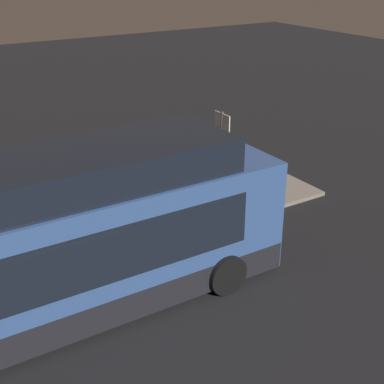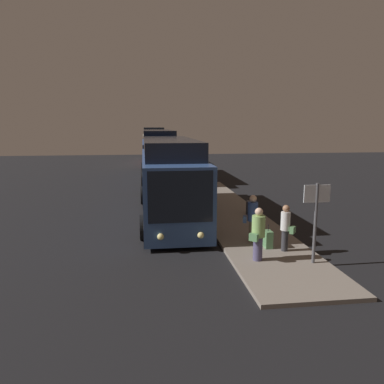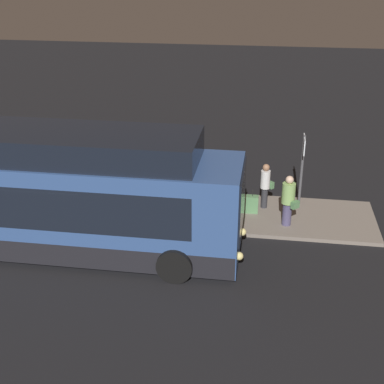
# 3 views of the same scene
# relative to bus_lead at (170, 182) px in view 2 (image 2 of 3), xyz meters

# --- Properties ---
(ground) EXTENTS (80.00, 80.00, 0.00)m
(ground) POSITION_rel_bus_lead_xyz_m (-0.16, -0.07, -1.73)
(ground) COLOR black
(platform) EXTENTS (20.00, 3.07, 0.13)m
(platform) POSITION_rel_bus_lead_xyz_m (-0.16, 3.07, -1.67)
(platform) COLOR slate
(platform) RESTS_ON ground
(bus_lead) EXTENTS (10.80, 2.89, 3.82)m
(bus_lead) POSITION_rel_bus_lead_xyz_m (0.00, 0.00, 0.00)
(bus_lead) COLOR #33518C
(bus_lead) RESTS_ON ground
(bus_second) EXTENTS (11.82, 2.87, 4.07)m
(bus_second) POSITION_rel_bus_lead_xyz_m (-13.60, 0.00, 0.11)
(bus_second) COLOR #33518C
(bus_second) RESTS_ON ground
(bus_third) EXTENTS (11.47, 2.74, 4.22)m
(bus_third) POSITION_rel_bus_lead_xyz_m (-28.17, 0.00, 0.18)
(bus_third) COLOR beige
(bus_third) RESTS_ON ground
(passenger_boarding) EXTENTS (0.68, 0.67, 1.75)m
(passenger_boarding) POSITION_rel_bus_lead_xyz_m (6.82, 2.37, -0.68)
(passenger_boarding) COLOR #4C476B
(passenger_boarding) RESTS_ON platform
(passenger_waiting) EXTENTS (0.55, 0.58, 1.64)m
(passenger_waiting) POSITION_rel_bus_lead_xyz_m (6.05, 3.61, -0.71)
(passenger_waiting) COLOR #2D2D33
(passenger_waiting) RESTS_ON platform
(passenger_with_bags) EXTENTS (0.47, 0.62, 1.80)m
(passenger_with_bags) POSITION_rel_bus_lead_xyz_m (4.91, 2.74, -0.63)
(passenger_with_bags) COLOR #6B604C
(passenger_with_bags) RESTS_ON platform
(suitcase) EXTENTS (0.43, 0.26, 0.86)m
(suitcase) POSITION_rel_bus_lead_xyz_m (5.63, 3.12, -1.29)
(suitcase) COLOR #598C59
(suitcase) RESTS_ON platform
(sign_post) EXTENTS (0.10, 0.85, 2.58)m
(sign_post) POSITION_rel_bus_lead_xyz_m (7.28, 4.07, 0.09)
(sign_post) COLOR #4C4C51
(sign_post) RESTS_ON platform
(trash_bin) EXTENTS (0.44, 0.44, 0.65)m
(trash_bin) POSITION_rel_bus_lead_xyz_m (0.53, 3.96, -1.28)
(trash_bin) COLOR #3F3F44
(trash_bin) RESTS_ON platform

